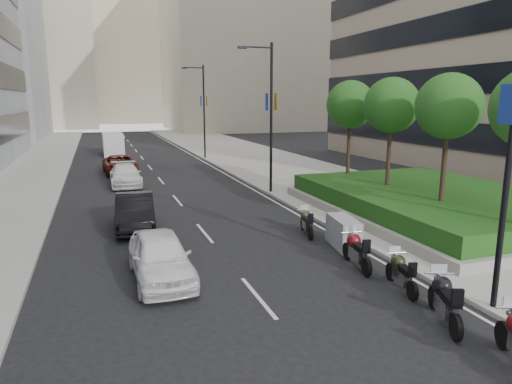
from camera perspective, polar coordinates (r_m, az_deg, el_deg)
name	(u,v)px	position (r m, az deg, el deg)	size (l,w,h in m)	color
ground	(380,359)	(11.25, 15.24, -19.49)	(160.00, 160.00, 0.00)	black
sidewalk_right	(272,164)	(40.99, 1.95, 3.52)	(10.00, 100.00, 0.15)	#9E9B93
sidewalk_left	(10,177)	(38.78, -28.39, 1.69)	(8.00, 100.00, 0.15)	#9E9B93
lane_edge	(214,168)	(39.41, -5.26, 3.06)	(0.12, 100.00, 0.01)	silver
lane_centre	(153,171)	(38.51, -12.80, 2.62)	(0.12, 100.00, 0.01)	silver
building_cream_right	(241,35)	(92.93, -1.84, 19.02)	(28.00, 24.00, 36.00)	#B7AD93
building_cream_left	(27,44)	(109.14, -26.75, 16.19)	(26.00, 24.00, 34.00)	#B7AD93
building_cream_centre	(122,48)	(128.77, -16.45, 16.90)	(30.00, 24.00, 38.00)	#B7AD93
planter	(435,210)	(24.36, 21.52, -2.09)	(10.00, 14.00, 0.40)	gray
hedge	(436,198)	(24.24, 21.63, -0.71)	(9.40, 13.40, 0.80)	#194614
tree_1	(449,107)	(21.28, 22.95, 9.78)	(2.80, 2.80, 6.30)	#332319
tree_2	(392,106)	(24.40, 16.59, 10.30)	(2.80, 2.80, 6.30)	#332319
tree_3	(350,105)	(27.76, 11.71, 10.61)	(2.80, 2.80, 6.30)	#332319
lamp_post_0	(508,126)	(13.25, 29.00, 7.24)	(2.34, 0.45, 9.00)	black
lamp_post_1	(269,111)	(27.67, 1.61, 10.09)	(2.34, 0.45, 9.00)	black
lamp_post_2	(202,107)	(44.94, -6.72, 10.53)	(2.34, 0.45, 9.00)	black
motorcycle_2	(444,300)	(13.07, 22.49, -12.36)	(1.12, 2.22, 1.17)	black
motorcycle_3	(401,272)	(14.78, 17.66, -9.54)	(0.72, 2.06, 1.04)	black
motorcycle_4	(356,250)	(16.26, 12.42, -7.14)	(0.76, 2.27, 1.13)	black
motorcycle_5	(343,233)	(18.29, 10.85, -5.01)	(1.09, 2.07, 1.19)	black
motorcycle_6	(307,222)	(19.77, 6.34, -3.79)	(0.73, 2.01, 1.01)	black
car_a	(160,257)	(15.12, -11.87, -7.91)	(1.80, 4.48, 1.53)	white
car_b	(135,212)	(21.27, -14.90, -2.38)	(1.63, 4.69, 1.54)	black
car_c	(125,175)	(32.25, -16.00, 2.07)	(2.00, 4.91, 1.43)	white
car_d	(120,164)	(37.58, -16.62, 3.32)	(2.38, 5.17, 1.44)	#5F100B
delivery_van	(113,145)	(50.96, -17.42, 5.65)	(2.07, 5.34, 2.24)	white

